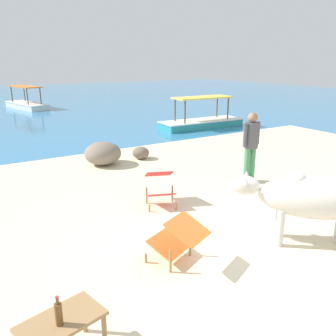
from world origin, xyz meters
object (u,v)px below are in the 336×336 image
at_px(boat_teal, 202,121).
at_px(boat_white, 27,104).
at_px(person_standing, 251,142).
at_px(low_bench_table, 62,326).
at_px(deck_chair_near, 160,185).
at_px(cow, 310,198).
at_px(bottle, 59,313).
at_px(deck_chair_far, 178,238).

bearing_deg(boat_teal, boat_white, -61.83).
height_order(person_standing, boat_white, person_standing).
bearing_deg(person_standing, low_bench_table, -65.56).
bearing_deg(deck_chair_near, cow, 44.89).
bearing_deg(bottle, boat_teal, 47.30).
bearing_deg(deck_chair_far, boat_teal, -63.00).
relative_size(cow, low_bench_table, 2.08).
bearing_deg(person_standing, boat_white, -178.61).
xyz_separation_m(deck_chair_near, person_standing, (2.43, 0.05, 0.56)).
xyz_separation_m(low_bench_table, person_standing, (5.13, 2.87, 0.57)).
relative_size(deck_chair_near, boat_white, 0.24).
height_order(bottle, person_standing, person_standing).
relative_size(deck_chair_far, boat_white, 0.24).
height_order(deck_chair_near, person_standing, person_standing).
bearing_deg(boat_white, bottle, 156.92).
distance_m(person_standing, boat_white, 16.77).
height_order(deck_chair_far, person_standing, person_standing).
distance_m(low_bench_table, deck_chair_far, 2.03).
bearing_deg(deck_chair_near, person_standing, 112.77).
distance_m(deck_chair_far, boat_teal, 10.57).
xyz_separation_m(cow, boat_teal, (4.63, 8.85, -0.51)).
bearing_deg(bottle, cow, 4.78).
bearing_deg(cow, boat_teal, -71.65).
bearing_deg(bottle, deck_chair_near, 46.49).
bearing_deg(bottle, boat_white, 80.26).
relative_size(cow, person_standing, 1.08).
relative_size(deck_chair_near, person_standing, 0.56).
xyz_separation_m(low_bench_table, boat_teal, (8.44, 9.11, -0.13)).
xyz_separation_m(low_bench_table, deck_chair_near, (2.71, 2.82, 0.00)).
relative_size(boat_teal, boat_white, 0.97).
height_order(cow, bottle, cow).
relative_size(low_bench_table, bottle, 2.85).
height_order(bottle, deck_chair_far, bottle).
bearing_deg(deck_chair_far, person_standing, -82.92).
distance_m(deck_chair_far, boat_white, 18.74).
relative_size(person_standing, boat_white, 0.42).
distance_m(low_bench_table, bottle, 0.21).
xyz_separation_m(bottle, deck_chair_near, (2.73, 2.88, -0.19)).
xyz_separation_m(deck_chair_near, deck_chair_far, (-0.87, -1.97, 0.00)).
height_order(cow, boat_teal, boat_teal).
height_order(deck_chair_near, boat_white, boat_white).
bearing_deg(boat_white, cow, 168.05).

